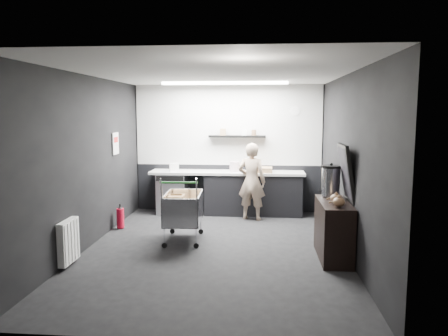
{
  "coord_description": "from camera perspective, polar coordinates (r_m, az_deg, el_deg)",
  "views": [
    {
      "loc": [
        0.71,
        -6.55,
        2.13
      ],
      "look_at": [
        0.11,
        0.4,
        1.23
      ],
      "focal_mm": 35.0,
      "sensor_mm": 36.0,
      "label": 1
    }
  ],
  "objects": [
    {
      "name": "floor",
      "position": [
        6.92,
        -1.23,
        -10.58
      ],
      "size": [
        5.5,
        5.5,
        0.0
      ],
      "primitive_type": "plane",
      "color": "black",
      "rests_on": "ground"
    },
    {
      "name": "ceiling",
      "position": [
        6.61,
        -1.29,
        12.28
      ],
      "size": [
        5.5,
        5.5,
        0.0
      ],
      "primitive_type": "plane",
      "rotation": [
        3.14,
        0.0,
        0.0
      ],
      "color": "beige",
      "rests_on": "wall_back"
    },
    {
      "name": "wall_back",
      "position": [
        9.36,
        0.54,
        2.56
      ],
      "size": [
        5.5,
        0.0,
        5.5
      ],
      "primitive_type": "plane",
      "rotation": [
        1.57,
        0.0,
        0.0
      ],
      "color": "black",
      "rests_on": "floor"
    },
    {
      "name": "wall_front",
      "position": [
        3.94,
        -5.54,
        -4.12
      ],
      "size": [
        5.5,
        0.0,
        5.5
      ],
      "primitive_type": "plane",
      "rotation": [
        -1.57,
        0.0,
        0.0
      ],
      "color": "black",
      "rests_on": "floor"
    },
    {
      "name": "wall_left",
      "position": [
        7.13,
        -17.46,
        0.72
      ],
      "size": [
        0.0,
        5.5,
        5.5
      ],
      "primitive_type": "plane",
      "rotation": [
        1.57,
        0.0,
        1.57
      ],
      "color": "black",
      "rests_on": "floor"
    },
    {
      "name": "wall_right",
      "position": [
        6.72,
        15.95,
        0.39
      ],
      "size": [
        0.0,
        5.5,
        5.5
      ],
      "primitive_type": "plane",
      "rotation": [
        1.57,
        0.0,
        -1.57
      ],
      "color": "black",
      "rests_on": "floor"
    },
    {
      "name": "kitchen_wall_panel",
      "position": [
        9.31,
        0.54,
        5.62
      ],
      "size": [
        3.95,
        0.02,
        1.7
      ],
      "primitive_type": "cube",
      "color": "silver",
      "rests_on": "wall_back"
    },
    {
      "name": "dado_panel",
      "position": [
        9.45,
        0.53,
        -2.59
      ],
      "size": [
        3.95,
        0.02,
        1.0
      ],
      "primitive_type": "cube",
      "color": "black",
      "rests_on": "wall_back"
    },
    {
      "name": "floating_shelf",
      "position": [
        9.2,
        1.73,
        4.16
      ],
      "size": [
        1.2,
        0.22,
        0.04
      ],
      "primitive_type": "cube",
      "color": "black",
      "rests_on": "wall_back"
    },
    {
      "name": "wall_clock",
      "position": [
        9.3,
        9.24,
        7.37
      ],
      "size": [
        0.2,
        0.03,
        0.2
      ],
      "primitive_type": "cylinder",
      "rotation": [
        1.57,
        0.0,
        0.0
      ],
      "color": "white",
      "rests_on": "wall_back"
    },
    {
      "name": "poster",
      "position": [
        8.32,
        -13.99,
        3.12
      ],
      "size": [
        0.02,
        0.3,
        0.4
      ],
      "primitive_type": "cube",
      "color": "white",
      "rests_on": "wall_left"
    },
    {
      "name": "poster_red_band",
      "position": [
        8.31,
        -13.97,
        3.6
      ],
      "size": [
        0.02,
        0.22,
        0.1
      ],
      "primitive_type": "cube",
      "color": "red",
      "rests_on": "poster"
    },
    {
      "name": "radiator",
      "position": [
        6.49,
        -19.66,
        -9.03
      ],
      "size": [
        0.1,
        0.5,
        0.6
      ],
      "primitive_type": "cube",
      "color": "white",
      "rests_on": "wall_left"
    },
    {
      "name": "ceiling_strip",
      "position": [
        8.45,
        0.08,
        11.01
      ],
      "size": [
        2.4,
        0.2,
        0.04
      ],
      "primitive_type": "cube",
      "color": "white",
      "rests_on": "ceiling"
    },
    {
      "name": "prep_counter",
      "position": [
        9.14,
        1.22,
        -3.2
      ],
      "size": [
        3.2,
        0.61,
        0.9
      ],
      "color": "black",
      "rests_on": "floor"
    },
    {
      "name": "person",
      "position": [
        8.63,
        3.63,
        -1.77
      ],
      "size": [
        0.63,
        0.49,
        1.53
      ],
      "primitive_type": "imported",
      "rotation": [
        0.0,
        0.0,
        2.89
      ],
      "color": "beige",
      "rests_on": "floor"
    },
    {
      "name": "shopping_cart",
      "position": [
        7.28,
        -5.37,
        -5.53
      ],
      "size": [
        0.63,
        1.0,
        1.08
      ],
      "color": "silver",
      "rests_on": "floor"
    },
    {
      "name": "sideboard",
      "position": [
        6.62,
        14.18,
        -6.83
      ],
      "size": [
        0.48,
        1.12,
        1.67
      ],
      "color": "black",
      "rests_on": "floor"
    },
    {
      "name": "fire_extinguisher",
      "position": [
        8.25,
        -13.38,
        -6.29
      ],
      "size": [
        0.13,
        0.13,
        0.44
      ],
      "color": "red",
      "rests_on": "floor"
    },
    {
      "name": "cardboard_box",
      "position": [
        9.0,
        4.7,
        -0.22
      ],
      "size": [
        0.51,
        0.39,
        0.1
      ],
      "primitive_type": "cube",
      "rotation": [
        0.0,
        0.0,
        -0.01
      ],
      "color": "#9E7C54",
      "rests_on": "prep_counter"
    },
    {
      "name": "pink_tub",
      "position": [
        9.06,
        1.38,
        0.19
      ],
      "size": [
        0.21,
        0.21,
        0.21
      ],
      "primitive_type": "cylinder",
      "color": "beige",
      "rests_on": "prep_counter"
    },
    {
      "name": "white_container",
      "position": [
        9.17,
        -6.54,
        0.11
      ],
      "size": [
        0.22,
        0.19,
        0.16
      ],
      "primitive_type": "cube",
      "rotation": [
        0.0,
        0.0,
        0.29
      ],
      "color": "white",
      "rests_on": "prep_counter"
    }
  ]
}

